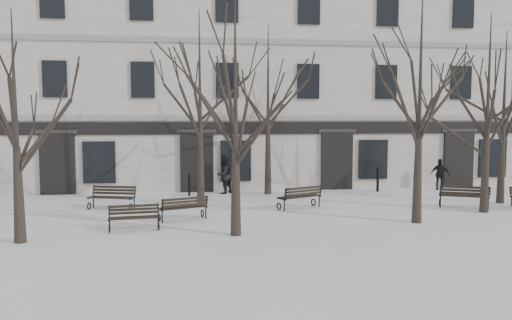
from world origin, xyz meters
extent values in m
plane|color=white|center=(0.00, 0.00, 0.00)|extent=(100.00, 100.00, 0.00)
cube|color=silver|center=(0.00, 13.00, 5.50)|extent=(40.00, 10.00, 11.00)
cube|color=gray|center=(0.00, 7.97, 3.60)|extent=(40.00, 0.12, 0.25)
cube|color=gray|center=(0.00, 7.97, 7.30)|extent=(40.00, 0.12, 0.25)
cube|color=black|center=(0.00, 7.96, 3.10)|extent=(40.00, 0.10, 0.60)
cube|color=black|center=(-10.00, 7.94, 1.45)|extent=(1.60, 0.22, 2.90)
cube|color=#2D2B28|center=(-10.00, 7.90, 2.95)|extent=(1.90, 0.08, 0.18)
cube|color=black|center=(-8.10, 7.95, 1.50)|extent=(1.50, 0.14, 2.00)
cube|color=black|center=(-3.50, 7.94, 1.45)|extent=(1.60, 0.22, 2.90)
cube|color=#2D2B28|center=(-3.50, 7.90, 2.95)|extent=(1.90, 0.08, 0.18)
cube|color=black|center=(-1.60, 7.95, 1.50)|extent=(1.50, 0.14, 2.00)
cube|color=black|center=(3.50, 7.94, 1.45)|extent=(1.60, 0.22, 2.90)
cube|color=#2D2B28|center=(3.50, 7.90, 2.95)|extent=(1.90, 0.08, 0.18)
cube|color=black|center=(5.40, 7.95, 1.50)|extent=(1.50, 0.14, 2.00)
cube|color=black|center=(10.00, 7.94, 1.45)|extent=(1.60, 0.22, 2.90)
cube|color=#2D2B28|center=(10.00, 7.90, 2.95)|extent=(1.90, 0.08, 0.18)
cube|color=black|center=(11.90, 7.95, 1.50)|extent=(1.50, 0.14, 2.00)
cube|color=black|center=(-10.00, 7.95, 5.40)|extent=(1.10, 0.14, 1.70)
cube|color=black|center=(-10.00, 7.95, 9.00)|extent=(1.10, 0.14, 1.70)
cube|color=black|center=(-6.00, 7.95, 5.40)|extent=(1.10, 0.14, 1.70)
cube|color=black|center=(-6.00, 7.95, 9.00)|extent=(1.10, 0.14, 1.70)
cube|color=black|center=(-2.00, 7.95, 5.40)|extent=(1.10, 0.14, 1.70)
cube|color=black|center=(-2.00, 7.95, 9.00)|extent=(1.10, 0.14, 1.70)
cube|color=black|center=(2.00, 7.95, 5.40)|extent=(1.10, 0.14, 1.70)
cube|color=black|center=(2.00, 7.95, 9.00)|extent=(1.10, 0.14, 1.70)
cube|color=black|center=(6.00, 7.95, 5.40)|extent=(1.10, 0.14, 1.70)
cube|color=black|center=(6.00, 7.95, 9.00)|extent=(1.10, 0.14, 1.70)
cube|color=black|center=(10.00, 7.95, 5.40)|extent=(1.10, 0.14, 1.70)
cube|color=black|center=(10.00, 7.95, 9.00)|extent=(1.10, 0.14, 1.70)
cone|color=black|center=(-8.66, -1.40, 1.40)|extent=(0.34, 0.34, 2.79)
cone|color=black|center=(-2.37, -1.28, 1.53)|extent=(0.34, 0.34, 3.07)
cone|color=black|center=(3.98, -0.19, 1.68)|extent=(0.34, 0.34, 3.37)
cone|color=black|center=(7.39, 1.31, 1.58)|extent=(0.34, 0.34, 3.15)
cone|color=black|center=(-3.37, 3.98, 1.66)|extent=(0.34, 0.34, 3.33)
cone|color=black|center=(-0.16, 6.86, 1.67)|extent=(0.34, 0.34, 3.34)
cone|color=black|center=(9.24, 3.12, 1.51)|extent=(0.34, 0.34, 3.02)
torus|color=black|center=(-6.30, -0.47, 0.13)|extent=(0.08, 0.26, 0.26)
cylinder|color=black|center=(-6.34, -0.15, 0.20)|extent=(0.04, 0.04, 0.40)
cube|color=black|center=(-6.32, -0.31, 0.40)|extent=(0.10, 0.50, 0.04)
torus|color=black|center=(-4.78, -0.29, 0.13)|extent=(0.08, 0.26, 0.26)
cylinder|color=black|center=(-4.82, 0.03, 0.20)|extent=(0.04, 0.04, 0.40)
cube|color=black|center=(-4.80, -0.13, 0.40)|extent=(0.10, 0.50, 0.04)
cube|color=black|center=(-5.53, -0.42, 0.42)|extent=(1.62, 0.28, 0.03)
cube|color=black|center=(-5.55, -0.29, 0.42)|extent=(1.62, 0.28, 0.03)
cube|color=black|center=(-5.56, -0.17, 0.42)|extent=(1.62, 0.28, 0.03)
cube|color=black|center=(-5.58, -0.04, 0.42)|extent=(1.62, 0.28, 0.03)
cube|color=black|center=(-5.58, -0.01, 0.54)|extent=(1.61, 0.23, 0.08)
cube|color=black|center=(-5.59, 0.01, 0.65)|extent=(1.61, 0.23, 0.08)
cube|color=black|center=(-5.59, 0.03, 0.76)|extent=(1.61, 0.23, 0.08)
cylinder|color=black|center=(-6.34, -0.08, 0.58)|extent=(0.05, 0.13, 0.45)
cylinder|color=black|center=(-4.83, 0.10, 0.58)|extent=(0.05, 0.13, 0.45)
torus|color=black|center=(-3.35, 1.71, 0.13)|extent=(0.14, 0.27, 0.27)
cylinder|color=black|center=(-3.23, 1.39, 0.21)|extent=(0.05, 0.05, 0.43)
cube|color=black|center=(-3.29, 1.55, 0.43)|extent=(0.23, 0.50, 0.05)
torus|color=black|center=(-4.86, 1.15, 0.13)|extent=(0.14, 0.27, 0.27)
cylinder|color=black|center=(-4.74, 0.83, 0.21)|extent=(0.05, 0.05, 0.43)
cube|color=black|center=(-4.80, 0.99, 0.43)|extent=(0.23, 0.50, 0.05)
cube|color=black|center=(-4.12, 1.47, 0.45)|extent=(1.63, 0.68, 0.03)
cube|color=black|center=(-4.07, 1.34, 0.45)|extent=(1.63, 0.68, 0.03)
cube|color=black|center=(-4.03, 1.22, 0.45)|extent=(1.63, 0.68, 0.03)
cube|color=black|center=(-3.98, 1.09, 0.45)|extent=(1.63, 0.68, 0.03)
cube|color=black|center=(-3.97, 1.06, 0.57)|extent=(1.61, 0.63, 0.09)
cube|color=black|center=(-3.96, 1.04, 0.68)|extent=(1.61, 0.63, 0.09)
cube|color=black|center=(-3.95, 1.02, 0.80)|extent=(1.61, 0.63, 0.09)
cylinder|color=black|center=(-3.20, 1.32, 0.62)|extent=(0.08, 0.14, 0.47)
cylinder|color=black|center=(-4.71, 0.76, 0.62)|extent=(0.08, 0.14, 0.47)
torus|color=black|center=(7.98, 2.06, 0.15)|extent=(0.17, 0.30, 0.30)
cylinder|color=black|center=(7.83, 1.72, 0.23)|extent=(0.05, 0.05, 0.47)
cube|color=black|center=(7.90, 1.89, 0.47)|extent=(0.28, 0.54, 0.05)
torus|color=black|center=(6.36, 2.78, 0.15)|extent=(0.17, 0.30, 0.30)
cylinder|color=black|center=(6.21, 2.44, 0.23)|extent=(0.05, 0.05, 0.47)
cube|color=black|center=(6.29, 2.61, 0.47)|extent=(0.28, 0.54, 0.05)
cube|color=black|center=(7.19, 2.46, 0.49)|extent=(1.75, 0.85, 0.04)
cube|color=black|center=(7.13, 2.33, 0.49)|extent=(1.75, 0.85, 0.04)
cube|color=black|center=(7.07, 2.19, 0.49)|extent=(1.75, 0.85, 0.04)
cube|color=black|center=(7.01, 2.06, 0.49)|extent=(1.75, 0.85, 0.04)
cube|color=black|center=(6.99, 2.02, 0.63)|extent=(1.73, 0.80, 0.09)
cube|color=black|center=(6.98, 2.00, 0.75)|extent=(1.73, 0.80, 0.09)
cube|color=black|center=(6.97, 1.98, 0.88)|extent=(1.73, 0.80, 0.09)
cylinder|color=black|center=(7.79, 1.64, 0.68)|extent=(0.10, 0.15, 0.52)
cylinder|color=black|center=(6.17, 2.36, 0.68)|extent=(0.10, 0.15, 0.52)
torus|color=black|center=(-7.76, 3.74, 0.14)|extent=(0.13, 0.30, 0.29)
cylinder|color=black|center=(-7.67, 4.10, 0.23)|extent=(0.05, 0.05, 0.46)
cube|color=black|center=(-7.71, 3.92, 0.46)|extent=(0.20, 0.55, 0.05)
torus|color=black|center=(-6.10, 3.29, 0.14)|extent=(0.13, 0.30, 0.29)
cylinder|color=black|center=(-6.01, 3.64, 0.23)|extent=(0.05, 0.05, 0.46)
cube|color=black|center=(-6.06, 3.47, 0.46)|extent=(0.20, 0.55, 0.05)
cube|color=black|center=(-6.94, 3.48, 0.48)|extent=(1.78, 0.57, 0.04)
cube|color=black|center=(-6.91, 3.62, 0.48)|extent=(1.78, 0.57, 0.04)
cube|color=black|center=(-6.87, 3.75, 0.48)|extent=(1.78, 0.57, 0.04)
cube|color=black|center=(-6.83, 3.89, 0.48)|extent=(1.78, 0.57, 0.04)
cube|color=black|center=(-6.82, 3.93, 0.61)|extent=(1.77, 0.51, 0.09)
cube|color=black|center=(-6.82, 3.95, 0.73)|extent=(1.77, 0.51, 0.09)
cube|color=black|center=(-6.81, 3.97, 0.85)|extent=(1.77, 0.51, 0.09)
cylinder|color=black|center=(-7.65, 4.17, 0.66)|extent=(0.08, 0.15, 0.50)
cylinder|color=black|center=(-5.99, 3.72, 0.66)|extent=(0.08, 0.15, 0.50)
torus|color=black|center=(1.23, 3.49, 0.14)|extent=(0.17, 0.29, 0.30)
cylinder|color=black|center=(1.39, 3.16, 0.23)|extent=(0.05, 0.05, 0.46)
cube|color=black|center=(1.31, 3.32, 0.46)|extent=(0.28, 0.53, 0.05)
torus|color=black|center=(-0.34, 2.75, 0.14)|extent=(0.17, 0.29, 0.30)
cylinder|color=black|center=(-0.18, 2.42, 0.23)|extent=(0.05, 0.05, 0.46)
cube|color=black|center=(-0.26, 2.59, 0.46)|extent=(0.28, 0.53, 0.05)
cube|color=black|center=(0.43, 3.16, 0.48)|extent=(1.70, 0.86, 0.04)
cube|color=black|center=(0.49, 3.03, 0.48)|extent=(1.70, 0.86, 0.04)
cube|color=black|center=(0.55, 2.90, 0.48)|extent=(1.70, 0.86, 0.04)
cube|color=black|center=(0.61, 2.77, 0.48)|extent=(1.70, 0.86, 0.04)
cube|color=black|center=(0.63, 2.73, 0.61)|extent=(1.68, 0.81, 0.09)
cube|color=black|center=(0.64, 2.71, 0.73)|extent=(1.68, 0.81, 0.09)
cube|color=black|center=(0.65, 2.69, 0.86)|extent=(1.68, 0.81, 0.09)
cylinder|color=black|center=(1.42, 3.08, 0.66)|extent=(0.10, 0.15, 0.51)
cylinder|color=black|center=(-0.15, 2.35, 0.66)|extent=(0.10, 0.15, 0.51)
cylinder|color=black|center=(9.22, 2.34, 0.21)|extent=(0.05, 0.05, 0.41)
cylinder|color=black|center=(9.15, 2.31, 0.60)|extent=(0.14, 0.08, 0.46)
cylinder|color=black|center=(-3.87, 6.81, 0.46)|extent=(0.11, 0.11, 0.92)
sphere|color=black|center=(-3.87, 6.81, 0.93)|extent=(0.13, 0.13, 0.13)
cylinder|color=black|center=(5.30, 6.97, 0.54)|extent=(0.13, 0.13, 1.08)
sphere|color=black|center=(5.30, 6.97, 1.10)|extent=(0.15, 0.15, 0.15)
imported|color=black|center=(-2.22, 7.27, 0.00)|extent=(1.09, 1.08, 1.78)
imported|color=black|center=(8.60, 7.11, 0.00)|extent=(0.96, 0.85, 1.56)
camera|label=1|loc=(-3.63, -16.35, 3.62)|focal=35.00mm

